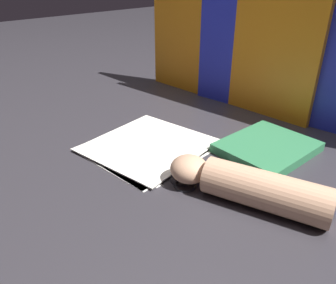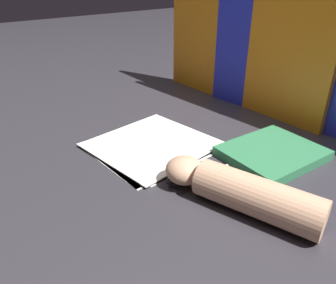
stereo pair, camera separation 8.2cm
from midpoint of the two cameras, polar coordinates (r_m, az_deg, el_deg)
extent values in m
plane|color=#2D2B30|center=(0.86, -0.17, -3.19)|extent=(6.00, 6.00, 0.00)
cube|color=orange|center=(1.22, 7.69, 17.53)|extent=(0.70, 0.06, 0.46)
cube|color=#2833D1|center=(1.05, 24.01, 16.64)|extent=(0.87, 0.03, 0.56)
cube|color=white|center=(0.92, -6.34, -0.88)|extent=(0.29, 0.31, 0.00)
cube|color=white|center=(0.92, -6.02, -0.80)|extent=(0.30, 0.31, 0.00)
cube|color=white|center=(0.92, -5.96, -0.55)|extent=(0.31, 0.32, 0.00)
cube|color=#2D7247|center=(0.92, 14.51, -0.97)|extent=(0.23, 0.27, 0.02)
sphere|color=silver|center=(0.77, 1.53, -6.56)|extent=(0.01, 0.01, 0.01)
cylinder|color=silver|center=(0.81, 4.74, -4.83)|extent=(0.02, 0.13, 0.01)
torus|color=black|center=(0.76, -0.15, -7.46)|extent=(0.06, 0.06, 0.01)
cylinder|color=silver|center=(0.77, 6.25, -6.68)|extent=(0.10, 0.09, 0.01)
torus|color=black|center=(0.77, -0.76, -6.49)|extent=(0.08, 0.08, 0.01)
cylinder|color=tan|center=(0.69, 13.34, -8.35)|extent=(0.27, 0.14, 0.08)
ellipsoid|color=tan|center=(0.74, 0.58, -4.80)|extent=(0.11, 0.10, 0.06)
cube|color=white|center=(0.78, -7.39, -6.82)|extent=(0.02, 0.02, 0.00)
cube|color=white|center=(0.76, -5.07, -7.53)|extent=(0.02, 0.02, 0.00)
camera|label=1|loc=(0.04, -92.86, -1.50)|focal=35.00mm
camera|label=2|loc=(0.04, 87.14, 1.50)|focal=35.00mm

